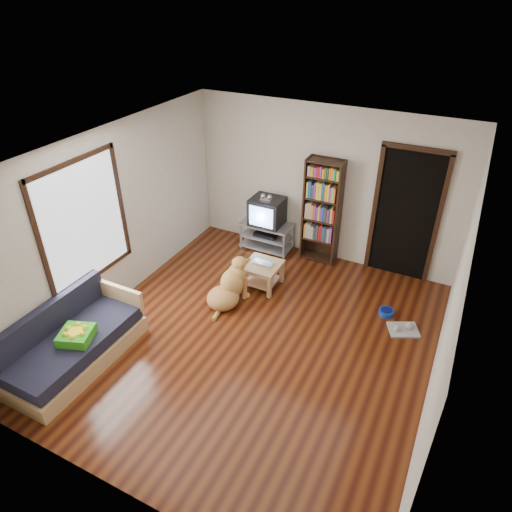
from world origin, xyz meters
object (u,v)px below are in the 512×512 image
at_px(laptop, 261,264).
at_px(bookshelf, 322,206).
at_px(tv_stand, 267,235).
at_px(coffee_table, 262,271).
at_px(sofa, 74,345).
at_px(dog, 229,287).
at_px(green_cushion, 76,335).
at_px(dog_bowl, 386,312).
at_px(grey_rag, 403,330).
at_px(crt_tv, 268,211).

height_order(laptop, bookshelf, bookshelf).
relative_size(tv_stand, coffee_table, 1.64).
height_order(sofa, dog, sofa).
bearing_deg(green_cushion, dog_bowl, 19.56).
bearing_deg(laptop, grey_rag, 0.52).
height_order(grey_rag, dog, dog).
relative_size(laptop, dog_bowl, 1.52).
bearing_deg(laptop, bookshelf, 68.98).
bearing_deg(sofa, bookshelf, 62.68).
height_order(dog_bowl, grey_rag, dog_bowl).
relative_size(laptop, coffee_table, 0.61).
bearing_deg(dog, dog_bowl, 19.31).
distance_m(green_cushion, bookshelf, 4.19).
relative_size(laptop, tv_stand, 0.37).
distance_m(dog_bowl, tv_stand, 2.56).
relative_size(grey_rag, sofa, 0.22).
height_order(crt_tv, coffee_table, crt_tv).
height_order(laptop, grey_rag, laptop).
relative_size(green_cushion, tv_stand, 0.42).
distance_m(laptop, crt_tv, 1.26).
distance_m(crt_tv, sofa, 3.81).
xyz_separation_m(green_cushion, crt_tv, (0.85, 3.67, 0.26)).
distance_m(laptop, coffee_table, 0.14).
distance_m(grey_rag, bookshelf, 2.36).
height_order(tv_stand, dog, dog).
bearing_deg(laptop, tv_stand, 113.51).
bearing_deg(grey_rag, dog, -168.27).
distance_m(bookshelf, sofa, 4.26).
relative_size(laptop, crt_tv, 0.58).
xyz_separation_m(grey_rag, coffee_table, (-2.24, 0.10, 0.27)).
bearing_deg(crt_tv, coffee_table, -68.56).
bearing_deg(dog_bowl, laptop, -174.60).
relative_size(sofa, dog, 2.00).
height_order(laptop, sofa, sofa).
distance_m(crt_tv, bookshelf, 0.99).
distance_m(laptop, bookshelf, 1.44).
distance_m(green_cushion, dog_bowl, 4.24).
relative_size(crt_tv, coffee_table, 1.05).
bearing_deg(dog, laptop, 67.32).
height_order(tv_stand, sofa, sofa).
bearing_deg(crt_tv, laptop, -69.08).
distance_m(laptop, dog_bowl, 1.99).
height_order(tv_stand, bookshelf, bookshelf).
bearing_deg(tv_stand, coffee_table, -68.17).
bearing_deg(coffee_table, laptop, -90.00).
relative_size(crt_tv, bookshelf, 0.32).
bearing_deg(bookshelf, green_cushion, -115.68).
bearing_deg(green_cushion, grey_rag, 14.43).
xyz_separation_m(dog_bowl, tv_stand, (-2.38, 0.93, 0.23)).
xyz_separation_m(green_cushion, dog, (1.04, 1.96, -0.21)).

